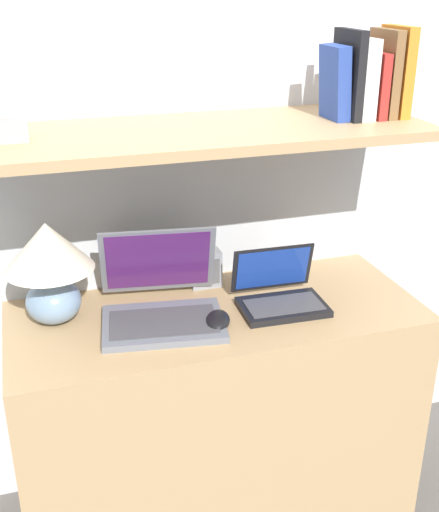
# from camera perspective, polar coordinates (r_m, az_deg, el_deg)

# --- Properties ---
(wall_back) EXTENTS (6.00, 0.05, 2.40)m
(wall_back) POSITION_cam_1_polar(r_m,az_deg,el_deg) (2.04, -2.95, 9.83)
(wall_back) COLOR silver
(wall_back) RESTS_ON ground_plane
(desk) EXTENTS (1.22, 0.51, 0.78)m
(desk) POSITION_cam_1_polar(r_m,az_deg,el_deg) (2.12, -0.20, -14.16)
(desk) COLOR tan
(desk) RESTS_ON ground_plane
(back_riser) EXTENTS (1.22, 0.04, 1.28)m
(back_riser) POSITION_cam_1_polar(r_m,az_deg,el_deg) (2.20, -2.35, -4.75)
(back_riser) COLOR silver
(back_riser) RESTS_ON ground_plane
(shelf) EXTENTS (1.22, 0.46, 0.03)m
(shelf) POSITION_cam_1_polar(r_m,az_deg,el_deg) (1.78, -0.88, 10.93)
(shelf) COLOR tan
(shelf) RESTS_ON back_riser
(table_lamp) EXTENTS (0.25, 0.25, 0.30)m
(table_lamp) POSITION_cam_1_polar(r_m,az_deg,el_deg) (1.83, -14.91, -0.47)
(table_lamp) COLOR #7593B2
(table_lamp) RESTS_ON desk
(laptop_large) EXTENTS (0.39, 0.38, 0.25)m
(laptop_large) POSITION_cam_1_polar(r_m,az_deg,el_deg) (1.85, -5.18, -4.04)
(laptop_large) COLOR slate
(laptop_large) RESTS_ON desk
(laptop_small) EXTENTS (0.26, 0.22, 0.17)m
(laptop_small) POSITION_cam_1_polar(r_m,az_deg,el_deg) (1.93, 5.36, -3.40)
(laptop_small) COLOR black
(laptop_small) RESTS_ON desk
(computer_mouse) EXTENTS (0.10, 0.13, 0.04)m
(computer_mouse) POSITION_cam_1_polar(r_m,az_deg,el_deg) (1.81, -0.15, -5.76)
(computer_mouse) COLOR black
(computer_mouse) RESTS_ON desk
(router_box) EXTENTS (0.10, 0.07, 0.12)m
(router_box) POSITION_cam_1_polar(r_m,az_deg,el_deg) (2.03, -1.30, -1.09)
(router_box) COLOR gray
(router_box) RESTS_ON desk
(book_orange) EXTENTS (0.03, 0.15, 0.25)m
(book_orange) POSITION_cam_1_polar(r_m,az_deg,el_deg) (1.99, 15.41, 15.54)
(book_orange) COLOR orange
(book_orange) RESTS_ON shelf
(book_brown) EXTENTS (0.03, 0.15, 0.24)m
(book_brown) POSITION_cam_1_polar(r_m,az_deg,el_deg) (1.97, 14.40, 15.45)
(book_brown) COLOR brown
(book_brown) RESTS_ON shelf
(book_red) EXTENTS (0.03, 0.15, 0.18)m
(book_red) POSITION_cam_1_polar(r_m,az_deg,el_deg) (1.96, 13.43, 14.59)
(book_red) COLOR #A82823
(book_red) RESTS_ON shelf
(book_white) EXTENTS (0.04, 0.14, 0.22)m
(book_white) POSITION_cam_1_polar(r_m,az_deg,el_deg) (1.93, 12.36, 15.17)
(book_white) COLOR silver
(book_white) RESTS_ON shelf
(book_black) EXTENTS (0.03, 0.16, 0.25)m
(book_black) POSITION_cam_1_polar(r_m,az_deg,el_deg) (1.91, 11.36, 15.52)
(book_black) COLOR black
(book_black) RESTS_ON shelf
(book_blue) EXTENTS (0.05, 0.12, 0.21)m
(book_blue) POSITION_cam_1_polar(r_m,az_deg,el_deg) (1.90, 10.21, 14.91)
(book_blue) COLOR #284293
(book_blue) RESTS_ON shelf
(shelf_gadget) EXTENTS (0.10, 0.08, 0.06)m
(shelf_gadget) POSITION_cam_1_polar(r_m,az_deg,el_deg) (1.70, -18.37, 10.75)
(shelf_gadget) COLOR #99999E
(shelf_gadget) RESTS_ON shelf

